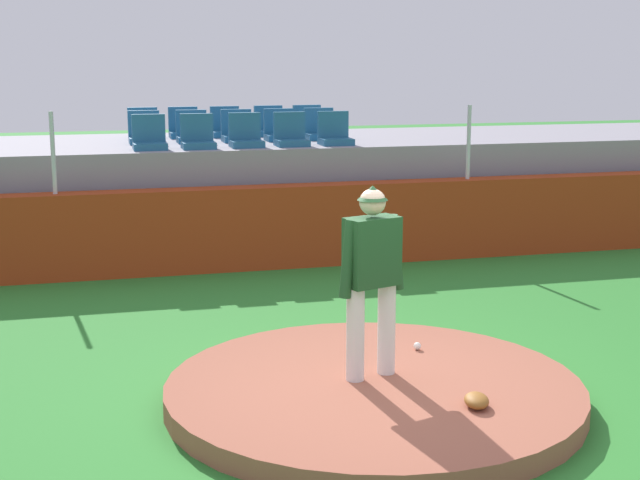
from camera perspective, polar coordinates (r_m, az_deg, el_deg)
name	(u,v)px	position (r m, az deg, el deg)	size (l,w,h in m)	color
ground_plane	(374,403)	(8.29, 3.31, -9.94)	(60.00, 60.00, 0.00)	#2B7A2B
pitchers_mound	(374,392)	(8.26, 3.32, -9.32)	(3.66, 3.66, 0.19)	#98543F
pitcher	(372,267)	(8.08, 3.20, -1.70)	(0.68, 0.38, 1.72)	silver
baseball	(417,346)	(9.10, 6.00, -6.50)	(0.07, 0.07, 0.07)	white
fielding_glove	(476,400)	(7.76, 9.59, -9.69)	(0.30, 0.20, 0.11)	brown
brick_barrier	(258,227)	(13.18, -3.81, 0.78)	(17.95, 0.40, 1.17)	#9B3314
fence_post_left	(53,153)	(12.80, -16.08, 5.16)	(0.06, 0.06, 1.09)	silver
fence_post_right	(469,142)	(13.95, 9.11, 5.95)	(0.06, 0.06, 1.09)	silver
bleacher_platform	(234,190)	(15.14, -5.29, 3.05)	(17.33, 3.32, 1.64)	gray
stadium_chair_0	(149,138)	(13.75, -10.44, 6.15)	(0.48, 0.44, 0.50)	#215A81
stadium_chair_1	(198,138)	(13.79, -7.52, 6.26)	(0.48, 0.44, 0.50)	#215A81
stadium_chair_2	(246,136)	(13.93, -4.59, 6.37)	(0.48, 0.44, 0.50)	#215A81
stadium_chair_3	(291,135)	(14.06, -1.81, 6.45)	(0.48, 0.44, 0.50)	#215A81
stadium_chair_4	(335,134)	(14.23, 0.90, 6.51)	(0.48, 0.44, 0.50)	#215A81
stadium_chair_5	(145,133)	(14.66, -10.72, 6.46)	(0.48, 0.44, 0.50)	#215A81
stadium_chair_6	(192,132)	(14.69, -7.86, 6.56)	(0.48, 0.44, 0.50)	#215A81
stadium_chair_7	(237,132)	(14.78, -5.11, 6.65)	(0.48, 0.44, 0.50)	#215A81
stadium_chair_8	(280,131)	(14.91, -2.48, 6.73)	(0.48, 0.44, 0.50)	#215A81
stadium_chair_9	(320,130)	(15.10, 0.00, 6.80)	(0.48, 0.44, 0.50)	#215A81
stadium_chair_10	(143,129)	(15.49, -10.80, 6.72)	(0.48, 0.44, 0.50)	#215A81
stadium_chair_11	(184,128)	(15.56, -8.36, 6.82)	(0.48, 0.44, 0.50)	#215A81
stadium_chair_12	(226,127)	(15.63, -5.81, 6.90)	(0.48, 0.44, 0.50)	#215A81
stadium_chair_13	(269,126)	(15.78, -3.12, 6.98)	(0.48, 0.44, 0.50)	#215A81
stadium_chair_14	(308,126)	(15.92, -0.73, 7.04)	(0.48, 0.44, 0.50)	#215A81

